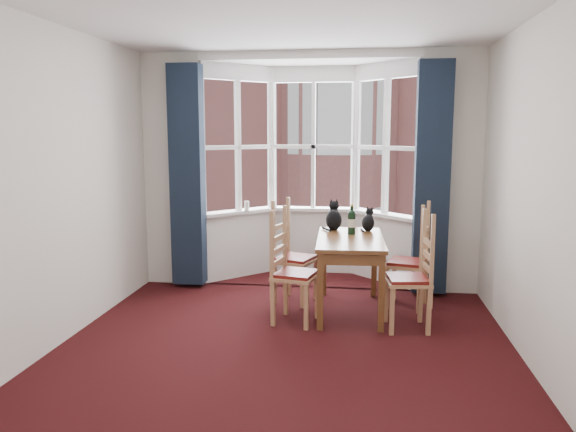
% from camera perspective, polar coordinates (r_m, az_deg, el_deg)
% --- Properties ---
extents(floor, '(4.50, 4.50, 0.00)m').
position_cam_1_polar(floor, '(4.81, -0.73, -14.41)').
color(floor, black).
rests_on(floor, ground).
extents(ceiling, '(4.50, 4.50, 0.00)m').
position_cam_1_polar(ceiling, '(4.52, -0.80, 20.36)').
color(ceiling, white).
rests_on(ceiling, floor).
extents(wall_left, '(0.00, 4.50, 4.50)m').
position_cam_1_polar(wall_left, '(5.13, -23.47, 2.53)').
color(wall_left, silver).
rests_on(wall_left, floor).
extents(wall_right, '(0.00, 4.50, 4.50)m').
position_cam_1_polar(wall_right, '(4.61, 24.68, 1.83)').
color(wall_right, silver).
rests_on(wall_right, floor).
extents(wall_near, '(4.00, 0.00, 4.00)m').
position_cam_1_polar(wall_near, '(2.27, -8.95, -3.79)').
color(wall_near, silver).
rests_on(wall_near, floor).
extents(wall_back_pier_left, '(0.70, 0.12, 2.80)m').
position_cam_1_polar(wall_back_pier_left, '(7.03, -11.54, 4.55)').
color(wall_back_pier_left, silver).
rests_on(wall_back_pier_left, floor).
extents(wall_back_pier_right, '(0.70, 0.12, 2.80)m').
position_cam_1_polar(wall_back_pier_right, '(6.72, 16.20, 4.20)').
color(wall_back_pier_right, silver).
rests_on(wall_back_pier_right, floor).
extents(bay_window, '(2.76, 0.94, 2.80)m').
position_cam_1_polar(bay_window, '(7.17, 2.40, 4.79)').
color(bay_window, white).
rests_on(bay_window, floor).
extents(curtain_left, '(0.38, 0.22, 2.60)m').
position_cam_1_polar(curtain_left, '(6.79, -10.18, 4.02)').
color(curtain_left, '#172334').
rests_on(curtain_left, floor).
extents(curtain_right, '(0.38, 0.22, 2.60)m').
position_cam_1_polar(curtain_right, '(6.52, 14.41, 3.69)').
color(curtain_right, '#172334').
rests_on(curtain_right, floor).
extents(dining_table, '(0.72, 1.28, 0.79)m').
position_cam_1_polar(dining_table, '(5.85, 6.34, -3.30)').
color(dining_table, brown).
rests_on(dining_table, floor).
extents(chair_left_near, '(0.48, 0.50, 0.92)m').
position_cam_1_polar(chair_left_near, '(5.57, -0.10, -6.01)').
color(chair_left_near, tan).
rests_on(chair_left_near, floor).
extents(chair_left_far, '(0.51, 0.53, 0.92)m').
position_cam_1_polar(chair_left_far, '(6.25, 0.01, -4.40)').
color(chair_left_far, tan).
rests_on(chair_left_far, floor).
extents(chair_right_near, '(0.44, 0.46, 0.92)m').
position_cam_1_polar(chair_right_near, '(5.51, 12.99, -6.42)').
color(chair_right_near, tan).
rests_on(chair_right_near, floor).
extents(chair_right_far, '(0.50, 0.51, 0.92)m').
position_cam_1_polar(chair_right_far, '(6.14, 12.82, -4.84)').
color(chair_right_far, tan).
rests_on(chair_right_far, floor).
extents(cat_left, '(0.19, 0.26, 0.34)m').
position_cam_1_polar(cat_left, '(6.26, 4.68, -0.21)').
color(cat_left, black).
rests_on(cat_left, dining_table).
extents(cat_right, '(0.18, 0.22, 0.27)m').
position_cam_1_polar(cat_right, '(6.24, 8.15, -0.56)').
color(cat_right, black).
rests_on(cat_right, dining_table).
extents(wine_bottle, '(0.08, 0.08, 0.32)m').
position_cam_1_polar(wine_bottle, '(6.00, 6.48, -0.52)').
color(wine_bottle, black).
rests_on(wine_bottle, dining_table).
extents(candle_tall, '(0.06, 0.06, 0.12)m').
position_cam_1_polar(candle_tall, '(7.19, -4.22, 1.03)').
color(candle_tall, white).
rests_on(candle_tall, bay_window).
extents(street, '(80.00, 80.00, 0.00)m').
position_cam_1_polar(street, '(37.47, 6.36, -3.51)').
color(street, '#333335').
rests_on(street, ground).
extents(tenement_building, '(18.40, 7.80, 15.20)m').
position_cam_1_polar(tenement_building, '(18.40, 5.56, 7.75)').
color(tenement_building, '#98544E').
rests_on(tenement_building, street).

